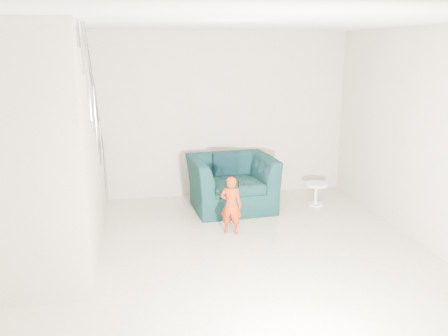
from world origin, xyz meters
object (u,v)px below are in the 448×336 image
at_px(staircase, 49,182).
at_px(side_table, 316,190).
at_px(armchair, 232,183).
at_px(toddler, 231,205).

bearing_deg(staircase, side_table, 19.22).
bearing_deg(side_table, armchair, 174.87).
bearing_deg(armchair, side_table, -9.40).
height_order(armchair, side_table, armchair).
height_order(toddler, side_table, toddler).
height_order(armchair, toddler, armchair).
bearing_deg(staircase, armchair, 30.57).
bearing_deg(toddler, armchair, -79.54).
bearing_deg(toddler, side_table, -127.34).
bearing_deg(armchair, staircase, -153.70).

